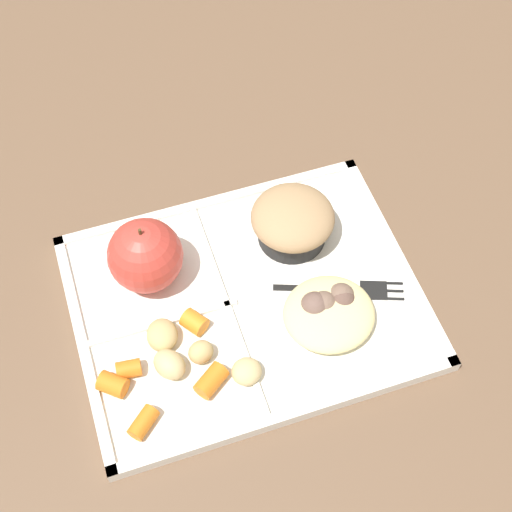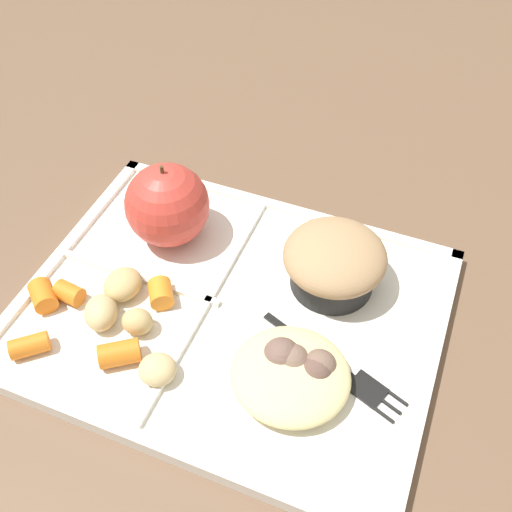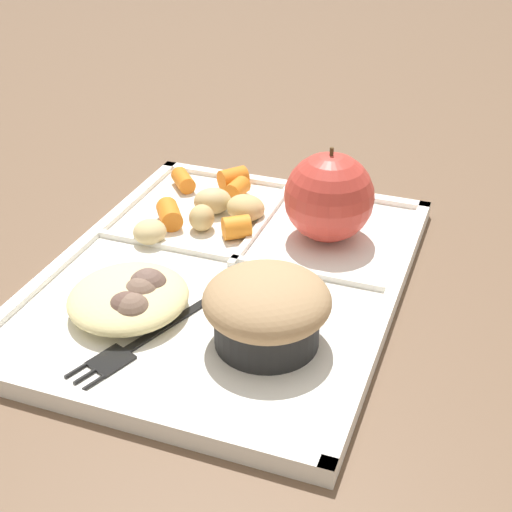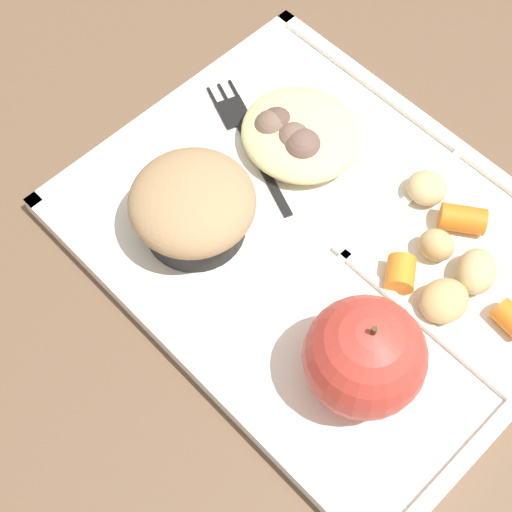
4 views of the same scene
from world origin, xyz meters
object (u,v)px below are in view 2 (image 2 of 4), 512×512
Objects in this scene: green_apple at (167,205)px; plastic_fork at (344,372)px; lunch_tray at (230,312)px; bran_muffin at (334,262)px.

plastic_fork is at bearing -23.29° from green_apple.
bran_muffin is at bearing 39.92° from lunch_tray.
lunch_tray is 2.66× the size of plastic_fork.
green_apple is 0.64× the size of plastic_fork.
lunch_tray is 4.18× the size of green_apple.
lunch_tray is 0.12m from green_apple.
green_apple is 0.95× the size of bran_muffin.
plastic_fork is at bearing -12.39° from lunch_tray.
lunch_tray reaches higher than plastic_fork.
plastic_fork is (0.04, -0.09, -0.03)m from bran_muffin.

